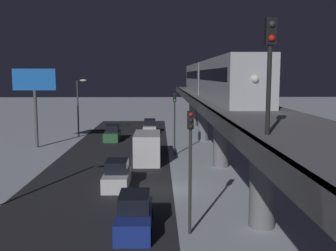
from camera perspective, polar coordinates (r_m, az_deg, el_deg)
The scene contains 14 objects.
ground_plane at distance 28.82m, azimuth -0.87°, elevation -9.22°, with size 240.00×240.00×0.00m, color silver.
avenue_asphalt at distance 29.18m, azimuth -10.30°, elevation -9.12°, with size 11.00×85.68×0.01m, color #28282D.
elevated_railway at distance 28.32m, azimuth 9.85°, elevation 1.24°, with size 5.00×85.68×6.11m.
subway_train at distance 41.55m, azimuth 6.44°, elevation 6.84°, with size 2.94×36.87×3.40m.
rail_signal at distance 14.11m, azimuth 14.51°, elevation 9.69°, with size 0.36×0.41×4.00m.
sedan_blue at distance 21.59m, azimuth -4.86°, elevation -12.79°, with size 1.91×4.75×1.97m.
sedan_white at distance 29.63m, azimuth -7.37°, elevation -7.22°, with size 1.80×4.49×1.97m.
sedan_green at distance 50.34m, azimuth -8.05°, elevation -1.22°, with size 1.80×4.41×1.97m.
sedan_white_3 at distance 56.32m, azimuth -2.64°, elevation -0.26°, with size 1.80×4.60×1.97m.
box_truck at distance 38.17m, azimuth -2.97°, elevation -3.04°, with size 2.40×7.40×2.80m.
traffic_light_near at distance 20.06m, azimuth 3.24°, elevation -4.21°, with size 0.32×0.44×6.40m.
traffic_light_mid at distance 40.09m, azimuth 0.96°, elevation 1.58°, with size 0.32×0.44×6.40m.
commercial_billboard at distance 46.79m, azimuth -18.71°, elevation 5.24°, with size 4.80×0.36×8.90m.
street_lamp_far at distance 53.80m, azimuth -12.68°, elevation 3.52°, with size 1.35×0.44×7.65m.
Camera 1 is at (0.19, 27.63, 8.19)m, focal length 42.19 mm.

